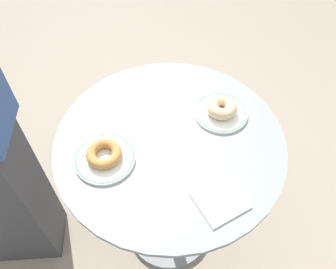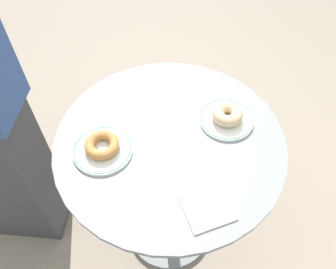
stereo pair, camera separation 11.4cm
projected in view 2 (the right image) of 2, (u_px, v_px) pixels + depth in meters
ground_plane at (169, 229)px, 1.75m from camera, size 7.00×7.00×0.02m
cafe_table at (169, 175)px, 1.34m from camera, size 0.78×0.78×0.74m
plate_left at (103, 150)px, 1.13m from camera, size 0.19×0.19×0.01m
plate_right at (226, 119)px, 1.21m from camera, size 0.19×0.19×0.01m
donut_old_fashioned at (102, 145)px, 1.11m from camera, size 0.15×0.15×0.03m
donut_glazed at (227, 114)px, 1.19m from camera, size 0.14×0.14×0.04m
paper_napkin at (207, 207)px, 1.01m from camera, size 0.15×0.14×0.01m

